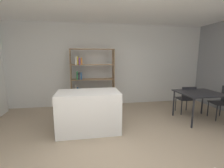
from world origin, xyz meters
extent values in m
plane|color=tan|center=(0.00, 0.00, 0.00)|extent=(10.33, 10.33, 0.00)
cube|color=silver|center=(0.00, 2.91, 1.40)|extent=(7.50, 0.06, 2.80)
cube|color=white|center=(-0.54, 0.86, 0.46)|extent=(1.39, 0.79, 0.93)
cube|color=#997551|center=(-1.04, 2.54, 0.97)|extent=(0.02, 0.38, 1.94)
cube|color=#997551|center=(0.33, 2.54, 0.97)|extent=(0.02, 0.38, 1.94)
cube|color=#997551|center=(-0.36, 2.54, 1.93)|extent=(1.39, 0.38, 0.02)
cube|color=#997551|center=(-0.36, 2.54, 0.01)|extent=(1.39, 0.38, 0.02)
cube|color=#997551|center=(-0.36, 2.54, 0.50)|extent=(1.35, 0.38, 0.02)
cube|color=#997551|center=(-0.36, 2.54, 0.97)|extent=(1.35, 0.38, 0.02)
cube|color=#997551|center=(-0.36, 2.54, 1.45)|extent=(1.35, 0.38, 0.02)
cube|color=#2D6BAD|center=(-0.97, 2.54, 0.14)|extent=(0.05, 0.32, 0.23)
cube|color=#8E4793|center=(-0.90, 2.54, 0.11)|extent=(0.05, 0.32, 0.18)
cube|color=silver|center=(-0.91, 2.54, 0.64)|extent=(0.03, 0.32, 0.26)
cube|color=#2D6BAD|center=(-0.86, 2.54, 0.60)|extent=(0.04, 0.32, 0.18)
cube|color=#338E4C|center=(-0.85, 2.54, 1.11)|extent=(0.03, 0.32, 0.25)
cube|color=#38383D|center=(-0.80, 2.54, 1.08)|extent=(0.06, 0.32, 0.20)
cube|color=#2D6BAD|center=(-0.72, 2.54, 1.09)|extent=(0.04, 0.32, 0.21)
cube|color=silver|center=(-0.87, 2.54, 1.57)|extent=(0.05, 0.32, 0.23)
cube|color=gold|center=(-0.82, 2.54, 1.58)|extent=(0.03, 0.32, 0.25)
cube|color=#8E4793|center=(-0.76, 2.54, 1.56)|extent=(0.05, 0.32, 0.20)
cube|color=orange|center=(-0.70, 2.54, 1.56)|extent=(0.04, 0.32, 0.21)
cube|color=#232328|center=(2.37, 0.99, 0.75)|extent=(1.05, 0.96, 0.03)
cylinder|color=#232328|center=(1.90, 0.57, 0.37)|extent=(0.04, 0.04, 0.74)
cylinder|color=#232328|center=(1.90, 1.41, 0.37)|extent=(0.04, 0.04, 0.74)
cylinder|color=#232328|center=(2.83, 1.41, 0.37)|extent=(0.04, 0.04, 0.74)
cube|color=#232328|center=(2.37, 1.59, 0.44)|extent=(0.45, 0.46, 0.03)
cube|color=#232328|center=(2.35, 1.39, 0.65)|extent=(0.42, 0.06, 0.38)
cylinder|color=#232328|center=(2.56, 1.75, 0.22)|extent=(0.03, 0.03, 0.43)
cylinder|color=#232328|center=(2.20, 1.78, 0.22)|extent=(0.03, 0.03, 0.43)
cylinder|color=#232328|center=(2.53, 1.39, 0.22)|extent=(0.03, 0.03, 0.43)
cylinder|color=#232328|center=(2.17, 1.42, 0.22)|extent=(0.03, 0.03, 0.43)
cube|color=#232328|center=(3.01, 0.99, 0.45)|extent=(0.48, 0.48, 0.03)
cylinder|color=#232328|center=(2.85, 1.19, 0.22)|extent=(0.03, 0.03, 0.44)
cylinder|color=#232328|center=(2.80, 0.83, 0.22)|extent=(0.03, 0.03, 0.44)
cylinder|color=#232328|center=(3.22, 1.14, 0.22)|extent=(0.03, 0.03, 0.44)
camera|label=1|loc=(-0.61, -2.68, 1.70)|focal=25.62mm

